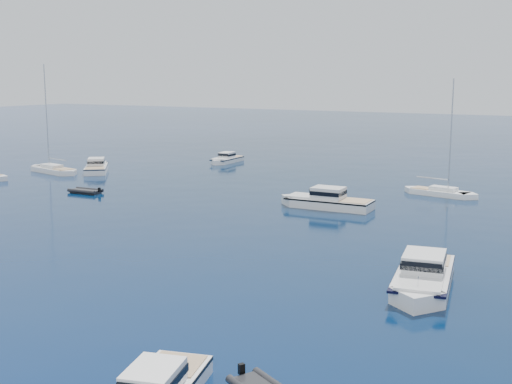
% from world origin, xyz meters
% --- Properties ---
extents(ground, '(400.00, 400.00, 0.00)m').
position_xyz_m(ground, '(0.00, 0.00, 0.00)').
color(ground, '#081F51').
rests_on(ground, ground).
extents(motor_cruiser_right, '(4.86, 10.69, 2.70)m').
position_xyz_m(motor_cruiser_right, '(17.12, 13.94, 0.00)').
color(motor_cruiser_right, silver).
rests_on(motor_cruiser_right, ground).
extents(motor_cruiser_centre, '(9.94, 3.43, 2.58)m').
position_xyz_m(motor_cruiser_centre, '(2.39, 33.71, 0.00)').
color(motor_cruiser_centre, silver).
rests_on(motor_cruiser_centre, ground).
extents(motor_cruiser_far_l, '(7.72, 8.70, 2.35)m').
position_xyz_m(motor_cruiser_far_l, '(-33.83, 41.38, 0.00)').
color(motor_cruiser_far_l, silver).
rests_on(motor_cruiser_far_l, ground).
extents(motor_cruiser_horizon, '(2.54, 7.55, 1.96)m').
position_xyz_m(motor_cruiser_horizon, '(-23.68, 57.63, 0.00)').
color(motor_cruiser_horizon, white).
rests_on(motor_cruiser_horizon, ground).
extents(sailboat_centre, '(8.91, 3.76, 12.71)m').
position_xyz_m(sailboat_centre, '(10.30, 45.74, 0.00)').
color(sailboat_centre, white).
rests_on(sailboat_centre, ground).
extents(sailboat_far_l, '(10.21, 4.63, 14.54)m').
position_xyz_m(sailboat_far_l, '(-38.14, 37.93, 0.00)').
color(sailboat_far_l, silver).
rests_on(sailboat_far_l, ground).
extents(tender_grey_far, '(3.90, 2.25, 0.95)m').
position_xyz_m(tender_grey_far, '(-23.55, 28.47, 0.00)').
color(tender_grey_far, black).
rests_on(tender_grey_far, ground).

